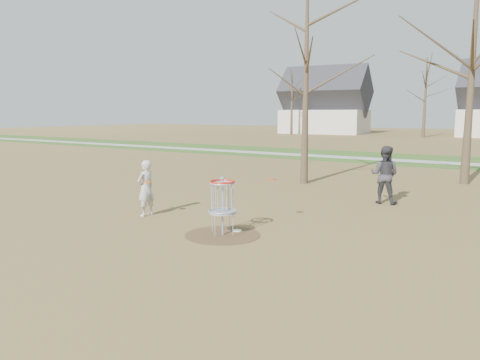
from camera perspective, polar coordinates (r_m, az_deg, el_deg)
name	(u,v)px	position (r m, az deg, el deg)	size (l,w,h in m)	color
ground	(223,235)	(11.15, -2.14, -6.73)	(160.00, 160.00, 0.00)	brown
green_band	(424,160)	(30.53, 21.55, 2.26)	(160.00, 8.00, 0.01)	#2D5119
footpath	(420,161)	(29.56, 21.14, 2.13)	(160.00, 1.50, 0.01)	#9E9E99
dirt_circle	(223,235)	(11.15, -2.14, -6.71)	(1.80, 1.80, 0.01)	#47331E
player_standing	(146,188)	(13.33, -11.41, -0.97)	(0.57, 0.38, 1.57)	#BBBBBB
player_throwing	(385,175)	(15.51, 17.21, 0.61)	(0.89, 0.70, 1.84)	#333338
disc_grounded	(237,230)	(11.49, -0.35, -6.17)	(0.22, 0.22, 0.02)	white
discs_in_play	(211,181)	(12.42, -3.57, -0.09)	(3.39, 1.51, 0.22)	#FD2D0D
disc_golf_basket	(222,197)	(10.95, -2.16, -2.11)	(0.64, 0.64, 1.35)	#9EA3AD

